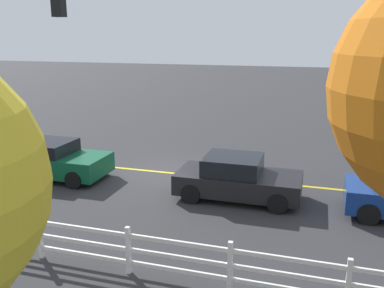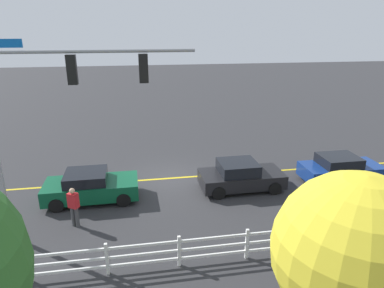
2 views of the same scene
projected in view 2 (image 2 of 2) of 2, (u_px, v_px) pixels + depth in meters
name	position (u px, v px, depth m)	size (l,w,h in m)	color
ground_plane	(171.00, 178.00, 18.43)	(120.00, 120.00, 0.00)	#2D2D30
lane_center_stripe	(243.00, 173.00, 19.08)	(28.00, 0.16, 0.01)	gold
signal_assembly	(50.00, 104.00, 11.89)	(7.24, 0.38, 7.33)	gray
car_0	(91.00, 186.00, 15.91)	(4.25, 2.04, 1.41)	#0C4C2D
car_1	(340.00, 169.00, 17.84)	(4.09, 1.93, 1.43)	navy
car_2	(240.00, 176.00, 17.02)	(4.11, 2.03, 1.45)	black
pedestrian	(74.00, 206.00, 13.70)	(0.48, 0.44, 1.69)	#3F3F42
white_rail_fence	(279.00, 240.00, 12.04)	(26.10, 0.10, 1.15)	white
tree_2	(354.00, 255.00, 6.04)	(2.94, 2.94, 5.37)	brown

